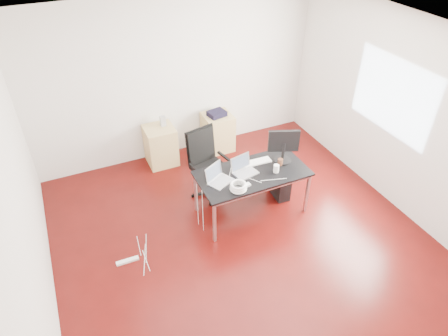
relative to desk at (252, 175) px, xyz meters
name	(u,v)px	position (x,y,z in m)	size (l,w,h in m)	color
room_shell	(245,155)	(-0.36, -0.43, 0.73)	(5.00, 5.00, 5.00)	#3B0806
desk	(252,175)	(0.00, 0.00, 0.00)	(1.60, 0.80, 0.73)	black
office_chair	(207,160)	(-0.42, 0.71, -0.07)	(0.57, 0.59, 1.08)	black
filing_cabinet_left	(161,145)	(-0.85, 1.80, -0.33)	(0.50, 0.50, 0.70)	tan
filing_cabinet_right	(218,132)	(0.24, 1.80, -0.33)	(0.50, 0.50, 0.70)	tan
pc_tower	(279,183)	(0.59, 0.17, -0.46)	(0.20, 0.45, 0.44)	black
wastebasket	(199,158)	(-0.27, 1.46, -0.54)	(0.24, 0.24, 0.28)	black
power_strip	(128,261)	(-1.96, -0.22, -0.66)	(0.30, 0.06, 0.04)	white
laptop_left	(218,178)	(-0.53, 0.02, 0.11)	(0.41, 0.38, 0.23)	silver
laptop_right	(244,169)	(-0.11, 0.06, 0.11)	(0.38, 0.32, 0.23)	silver
monitor	(283,144)	(0.54, 0.09, 0.34)	(0.44, 0.26, 0.51)	black
keyboard	(257,162)	(0.17, 0.19, 0.06)	(0.44, 0.14, 0.02)	white
cup_white	(276,169)	(0.31, -0.13, 0.11)	(0.08, 0.08, 0.12)	white
cup_brown	(280,162)	(0.46, 0.00, 0.10)	(0.08, 0.08, 0.10)	#57301D
cable_coil	(238,187)	(-0.36, -0.26, 0.11)	(0.24, 0.24, 0.11)	white
power_adapter	(248,185)	(-0.20, -0.23, 0.07)	(0.07, 0.07, 0.03)	white
speaker	(163,121)	(-0.75, 1.85, 0.11)	(0.09, 0.08, 0.18)	#9E9E9E
navy_garment	(217,114)	(0.22, 1.79, 0.07)	(0.30, 0.24, 0.09)	black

